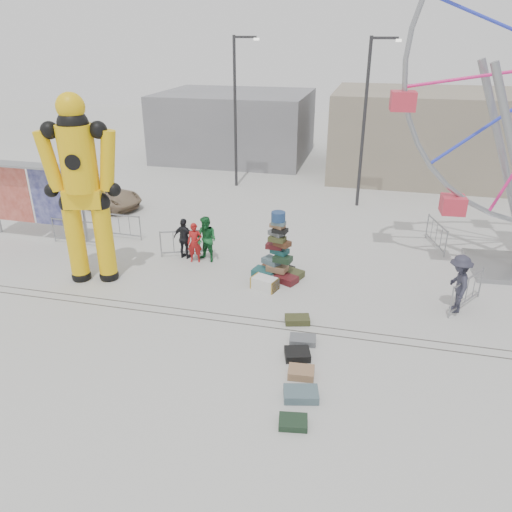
% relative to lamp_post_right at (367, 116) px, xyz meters
% --- Properties ---
extents(ground, '(90.00, 90.00, 0.00)m').
position_rel_lamp_post_right_xyz_m(ground, '(-3.09, -13.00, -4.48)').
color(ground, '#9E9E99').
rests_on(ground, ground).
extents(track_line_near, '(40.00, 0.04, 0.01)m').
position_rel_lamp_post_right_xyz_m(track_line_near, '(-3.09, -12.40, -4.48)').
color(track_line_near, '#47443F').
rests_on(track_line_near, ground).
extents(track_line_far, '(40.00, 0.04, 0.01)m').
position_rel_lamp_post_right_xyz_m(track_line_far, '(-3.09, -12.00, -4.48)').
color(track_line_far, '#47443F').
rests_on(track_line_far, ground).
extents(building_right, '(12.00, 8.00, 5.00)m').
position_rel_lamp_post_right_xyz_m(building_right, '(3.91, 7.00, -1.98)').
color(building_right, gray).
rests_on(building_right, ground).
extents(building_left, '(10.00, 8.00, 4.40)m').
position_rel_lamp_post_right_xyz_m(building_left, '(-9.09, 9.00, -2.28)').
color(building_left, gray).
rests_on(building_left, ground).
extents(lamp_post_right, '(1.41, 0.25, 8.00)m').
position_rel_lamp_post_right_xyz_m(lamp_post_right, '(0.00, 0.00, 0.00)').
color(lamp_post_right, '#2D2D30').
rests_on(lamp_post_right, ground).
extents(lamp_post_left, '(1.41, 0.25, 8.00)m').
position_rel_lamp_post_right_xyz_m(lamp_post_left, '(-7.00, 2.00, 0.00)').
color(lamp_post_left, '#2D2D30').
rests_on(lamp_post_left, ground).
extents(suitcase_tower, '(1.94, 1.61, 2.52)m').
position_rel_lamp_post_right_xyz_m(suitcase_tower, '(-2.45, -9.00, -3.78)').
color(suitcase_tower, '#1C5254').
rests_on(suitcase_tower, ground).
extents(crash_test_dummy, '(2.66, 1.17, 6.69)m').
position_rel_lamp_post_right_xyz_m(crash_test_dummy, '(-8.82, -10.70, -0.95)').
color(crash_test_dummy, black).
rests_on(crash_test_dummy, ground).
extents(banner_scaffold, '(4.56, 0.83, 3.29)m').
position_rel_lamp_post_right_xyz_m(banner_scaffold, '(-13.15, -7.90, -2.01)').
color(banner_scaffold, gray).
rests_on(banner_scaffold, ground).
extents(steamer_trunk, '(1.01, 0.78, 0.42)m').
position_rel_lamp_post_right_xyz_m(steamer_trunk, '(-2.70, -10.00, -4.27)').
color(steamer_trunk, silver).
rests_on(steamer_trunk, ground).
extents(row_case_0, '(0.85, 0.65, 0.20)m').
position_rel_lamp_post_right_xyz_m(row_case_0, '(-1.24, -11.92, -4.38)').
color(row_case_0, '#404321').
rests_on(row_case_0, ground).
extents(row_case_1, '(0.80, 0.57, 0.18)m').
position_rel_lamp_post_right_xyz_m(row_case_1, '(-0.92, -12.96, -4.39)').
color(row_case_1, slate).
rests_on(row_case_1, ground).
extents(row_case_2, '(0.82, 0.76, 0.22)m').
position_rel_lamp_post_right_xyz_m(row_case_2, '(-0.95, -13.70, -4.37)').
color(row_case_2, black).
rests_on(row_case_2, ground).
extents(row_case_3, '(0.71, 0.57, 0.22)m').
position_rel_lamp_post_right_xyz_m(row_case_3, '(-0.72, -14.48, -4.37)').
color(row_case_3, '#9B714F').
rests_on(row_case_3, ground).
extents(row_case_4, '(0.95, 0.74, 0.22)m').
position_rel_lamp_post_right_xyz_m(row_case_4, '(-0.60, -15.32, -4.37)').
color(row_case_4, slate).
rests_on(row_case_4, ground).
extents(row_case_5, '(0.72, 0.59, 0.17)m').
position_rel_lamp_post_right_xyz_m(row_case_5, '(-0.62, -16.28, -4.40)').
color(row_case_5, '#1C3220').
rests_on(row_case_5, ground).
extents(barricade_dummy_a, '(2.00, 0.15, 1.10)m').
position_rel_lamp_post_right_xyz_m(barricade_dummy_a, '(-11.30, -7.98, -3.93)').
color(barricade_dummy_a, gray).
rests_on(barricade_dummy_a, ground).
extents(barricade_dummy_b, '(2.00, 0.17, 1.10)m').
position_rel_lamp_post_right_xyz_m(barricade_dummy_b, '(-9.82, -6.91, -3.93)').
color(barricade_dummy_b, gray).
rests_on(barricade_dummy_b, ground).
extents(barricade_dummy_c, '(1.90, 0.81, 1.10)m').
position_rel_lamp_post_right_xyz_m(barricade_dummy_c, '(-6.33, -8.01, -3.93)').
color(barricade_dummy_c, gray).
rests_on(barricade_dummy_c, ground).
extents(barricade_wheel_front, '(1.20, 1.72, 1.10)m').
position_rel_lamp_post_right_xyz_m(barricade_wheel_front, '(3.88, -9.71, -3.93)').
color(barricade_wheel_front, gray).
rests_on(barricade_wheel_front, ground).
extents(barricade_wheel_back, '(0.67, 1.94, 1.10)m').
position_rel_lamp_post_right_xyz_m(barricade_wheel_back, '(3.35, -4.75, -3.93)').
color(barricade_wheel_back, gray).
rests_on(barricade_wheel_back, ground).
extents(pedestrian_red, '(0.65, 0.50, 1.57)m').
position_rel_lamp_post_right_xyz_m(pedestrian_red, '(-5.81, -8.43, -3.70)').
color(pedestrian_red, maroon).
rests_on(pedestrian_red, ground).
extents(pedestrian_green, '(1.05, 0.94, 1.80)m').
position_rel_lamp_post_right_xyz_m(pedestrian_green, '(-5.39, -8.27, -3.58)').
color(pedestrian_green, '#175D2A').
rests_on(pedestrian_green, ground).
extents(pedestrian_black, '(1.01, 0.57, 1.63)m').
position_rel_lamp_post_right_xyz_m(pedestrian_black, '(-6.31, -8.20, -3.67)').
color(pedestrian_black, black).
rests_on(pedestrian_black, ground).
extents(pedestrian_grey, '(0.82, 1.30, 1.92)m').
position_rel_lamp_post_right_xyz_m(pedestrian_grey, '(3.52, -10.01, -3.52)').
color(pedestrian_grey, '#292937').
rests_on(pedestrian_grey, ground).
extents(parked_suv, '(4.70, 3.20, 1.19)m').
position_rel_lamp_post_right_xyz_m(parked_suv, '(-12.67, -3.26, -3.88)').
color(parked_suv, '#8D765B').
rests_on(parked_suv, ground).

